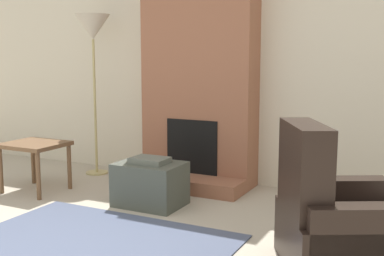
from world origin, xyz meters
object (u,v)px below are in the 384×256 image
at_px(ottoman, 150,183).
at_px(side_table, 35,150).
at_px(floor_lamp_left, 93,33).
at_px(armchair, 338,228).

distance_m(ottoman, side_table, 1.33).
xyz_separation_m(ottoman, floor_lamp_left, (-1.22, 0.78, 1.43)).
height_order(armchair, floor_lamp_left, floor_lamp_left).
bearing_deg(floor_lamp_left, armchair, -25.15).
xyz_separation_m(armchair, floor_lamp_left, (-3.03, 1.42, 1.36)).
relative_size(armchair, side_table, 1.84).
distance_m(side_table, floor_lamp_left, 1.51).
xyz_separation_m(side_table, floor_lamp_left, (0.08, 0.89, 1.21)).
bearing_deg(ottoman, floor_lamp_left, 147.53).
relative_size(armchair, floor_lamp_left, 0.58).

